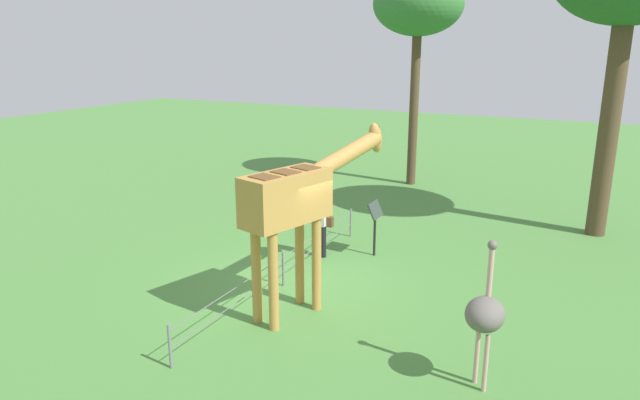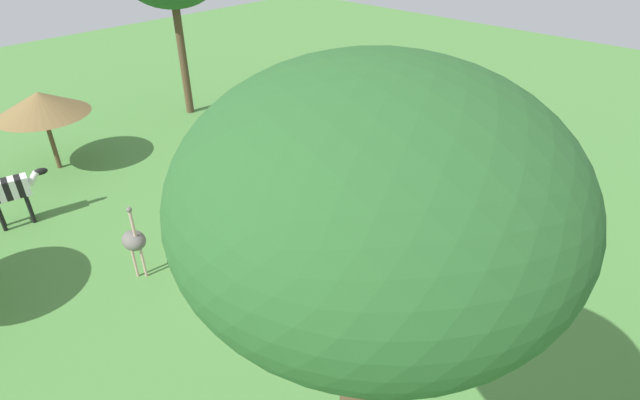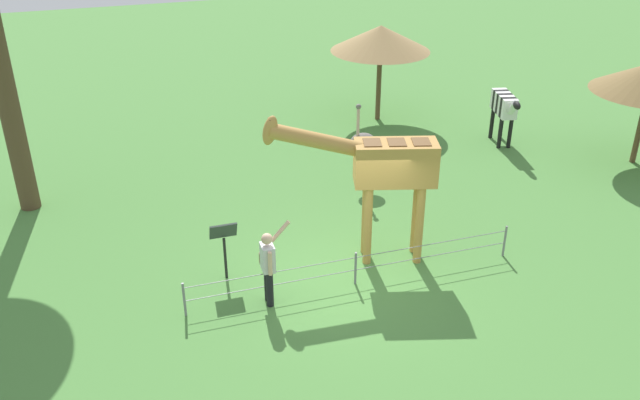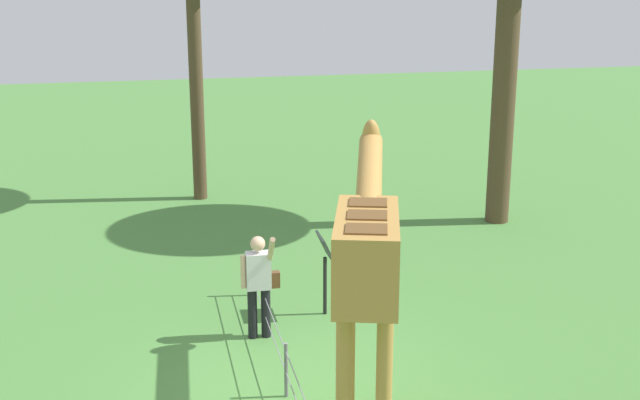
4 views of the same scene
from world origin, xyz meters
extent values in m
plane|color=#4C843D|center=(0.00, 0.00, 0.00)|extent=(60.00, 60.00, 0.00)
cylinder|color=#BC8942|center=(-0.52, -0.46, 0.91)|extent=(0.18, 0.18, 1.83)
cylinder|color=#BC8942|center=(-0.65, -0.89, 0.91)|extent=(0.18, 0.18, 1.83)
cylinder|color=#BC8942|center=(-1.58, -0.16, 0.91)|extent=(0.18, 0.18, 1.83)
cylinder|color=#BC8942|center=(-1.70, -0.58, 0.91)|extent=(0.18, 0.18, 1.83)
cube|color=#BC8942|center=(-1.11, -0.52, 2.28)|extent=(1.83, 1.14, 0.90)
cube|color=brown|center=(-0.63, -0.66, 2.74)|extent=(0.47, 0.52, 0.02)
cube|color=brown|center=(-1.11, -0.52, 2.74)|extent=(0.47, 0.52, 0.02)
cube|color=brown|center=(-1.59, -0.38, 2.74)|extent=(0.47, 0.52, 0.02)
cylinder|color=#BC8942|center=(0.40, -0.96, 2.79)|extent=(2.05, 0.87, 0.79)
ellipsoid|color=#BC8942|center=(1.35, -1.23, 3.03)|extent=(0.48, 0.37, 0.69)
cylinder|color=brown|center=(1.35, -1.17, 3.21)|extent=(0.05, 0.05, 0.14)
cylinder|color=brown|center=(1.35, -1.29, 3.21)|extent=(0.05, 0.05, 0.14)
cylinder|color=black|center=(1.85, 0.20, 0.39)|extent=(0.14, 0.14, 0.78)
cylinder|color=black|center=(1.86, 0.40, 0.39)|extent=(0.14, 0.14, 0.78)
cube|color=silver|center=(1.86, 0.30, 1.06)|extent=(0.25, 0.37, 0.55)
sphere|color=#D8AD8C|center=(1.86, 0.30, 1.47)|extent=(0.22, 0.22, 0.22)
cylinder|color=#D8AD8C|center=(1.56, 0.15, 1.48)|extent=(0.43, 0.09, 0.46)
cylinder|color=#D8AD8C|center=(1.86, 0.52, 1.05)|extent=(0.08, 0.08, 0.50)
cube|color=brown|center=(1.90, 0.08, 0.88)|extent=(0.13, 0.20, 0.24)
cylinder|color=black|center=(-6.94, -5.10, 0.47)|extent=(0.12, 0.12, 0.95)
cylinder|color=black|center=(-6.65, -5.16, 0.47)|extent=(0.12, 0.12, 0.95)
cylinder|color=black|center=(-7.12, -5.88, 0.47)|extent=(0.12, 0.12, 0.95)
cylinder|color=black|center=(-6.83, -5.94, 0.47)|extent=(0.12, 0.12, 0.95)
cube|color=silver|center=(-6.93, -5.69, 1.25)|extent=(0.47, 0.27, 0.60)
cube|color=black|center=(-6.89, -5.52, 1.25)|extent=(0.47, 0.27, 0.60)
cube|color=silver|center=(-6.85, -5.35, 1.25)|extent=(0.47, 0.27, 0.60)
cube|color=black|center=(-6.81, -5.19, 1.25)|extent=(0.47, 0.27, 0.60)
cube|color=silver|center=(-6.77, -5.02, 1.25)|extent=(0.47, 0.27, 0.60)
cylinder|color=silver|center=(-6.72, -4.79, 1.40)|extent=(0.29, 0.48, 0.47)
ellipsoid|color=black|center=(-6.66, -4.55, 1.55)|extent=(0.27, 0.43, 0.22)
cylinder|color=#CC9E93|center=(-1.78, -4.12, 0.45)|extent=(0.07, 0.07, 0.90)
cylinder|color=#CC9E93|center=(-1.94, -4.28, 0.45)|extent=(0.07, 0.07, 0.90)
ellipsoid|color=#66605B|center=(-1.86, -4.20, 1.18)|extent=(0.70, 0.56, 0.49)
cylinder|color=#CC9E93|center=(-1.71, -4.20, 1.73)|extent=(0.08, 0.08, 0.80)
sphere|color=#66605B|center=(-1.71, -4.20, 2.18)|extent=(0.14, 0.14, 0.14)
cylinder|color=brown|center=(-9.78, -3.06, 1.05)|extent=(0.16, 0.16, 2.11)
cone|color=brown|center=(-9.78, -3.06, 2.52)|extent=(3.16, 3.16, 0.83)
ellipsoid|color=#285B28|center=(6.57, -5.50, 6.52)|extent=(3.56, 3.56, 2.50)
cylinder|color=brown|center=(-10.94, 3.53, 2.41)|extent=(0.34, 0.34, 4.82)
cylinder|color=black|center=(2.49, -0.83, 0.47)|extent=(0.06, 0.06, 0.95)
cube|color=#333D38|center=(2.49, -0.83, 1.13)|extent=(0.56, 0.21, 0.38)
cylinder|color=slate|center=(-3.50, 0.22, 0.38)|extent=(0.05, 0.05, 0.75)
cylinder|color=slate|center=(0.00, 0.22, 0.38)|extent=(0.05, 0.05, 0.75)
cylinder|color=slate|center=(3.50, 0.22, 0.38)|extent=(0.05, 0.05, 0.75)
cube|color=slate|center=(0.00, 0.22, 0.64)|extent=(7.00, 0.01, 0.01)
cube|color=slate|center=(0.00, 0.22, 0.34)|extent=(7.00, 0.01, 0.01)
camera|label=1|loc=(-9.59, -5.43, 4.96)|focal=32.29mm
camera|label=2|loc=(8.76, -8.51, 8.79)|focal=28.16mm
camera|label=3|loc=(4.32, 11.13, 8.06)|focal=38.13mm
camera|label=4|loc=(-9.83, 1.86, 5.49)|focal=48.15mm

